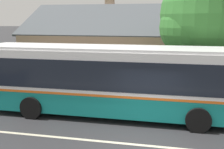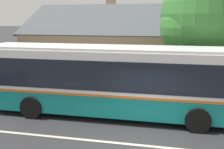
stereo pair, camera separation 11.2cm
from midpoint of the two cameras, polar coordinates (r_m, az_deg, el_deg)
The scene contains 7 objects.
ground_plane at distance 10.21m, azimuth 6.03°, elevation -14.13°, with size 300.00×300.00×0.00m, color #2D2D30.
sidewalk_far at distance 15.81m, azimuth 8.51°, elevation -4.65°, with size 60.00×3.00×0.15m, color #9E9E99.
lane_divider_stripe at distance 10.21m, azimuth 6.03°, elevation -14.11°, with size 60.00×0.16×0.01m, color beige.
community_building at distance 23.13m, azimuth 15.44°, elevation 4.34°, with size 25.18×9.77×6.59m.
transit_bus at distance 12.68m, azimuth -0.38°, elevation -0.90°, with size 12.24×2.79×3.16m.
bench_by_building at distance 17.64m, azimuth -19.53°, elevation -1.83°, with size 1.87×0.51×0.94m.
street_tree_primary at distance 15.95m, azimuth 17.25°, elevation 11.05°, with size 4.60×4.60×6.92m.
Camera 1 is at (0.90, -9.20, 4.36)m, focal length 45.00 mm.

